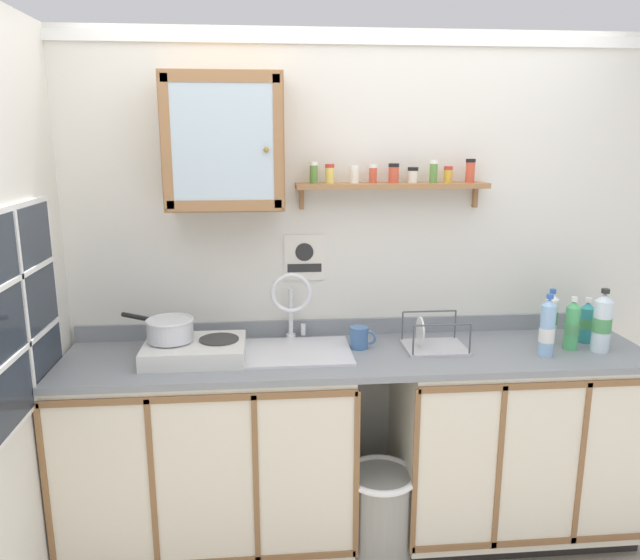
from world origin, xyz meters
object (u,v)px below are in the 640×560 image
Objects in this scene: bottle_opaque_white_0 at (551,318)px; dish_rack at (433,344)px; saucepan at (169,329)px; bottle_water_blue_2 at (547,329)px; bottle_soda_green_1 at (572,326)px; bottle_water_clear_4 at (602,323)px; sink at (292,355)px; trash_bin at (380,515)px; warning_sign at (304,258)px; wall_cabinet at (224,142)px; bottle_detergent_teal_3 at (587,322)px; mug at (359,338)px; hot_plate_stove at (195,350)px.

bottle_opaque_white_0 reaches higher than dish_rack.
bottle_water_blue_2 reaches higher than saucepan.
bottle_soda_green_1 is 0.13m from bottle_water_clear_4.
sink is at bearing 178.57° from dish_rack.
bottle_water_blue_2 is at bearing 4.66° from trash_bin.
warning_sign is (-1.15, 0.24, 0.27)m from bottle_opaque_white_0.
sink is 0.66m from dish_rack.
trash_bin is at bearing -29.02° from sink.
bottle_opaque_white_0 is 0.91× the size of bottle_water_clear_4.
wall_cabinet is at bearing 172.03° from dish_rack.
warning_sign reaches higher than bottle_water_clear_4.
dish_rack is 0.48× the size of wall_cabinet.
bottle_opaque_white_0 is (1.77, 0.02, -0.01)m from saucepan.
bottle_water_blue_2 is 0.62× the size of trash_bin.
bottle_detergent_teal_3 is (0.12, 0.09, -0.01)m from bottle_soda_green_1.
bottle_opaque_white_0 is 0.95× the size of dish_rack.
dish_rack is at bearing 36.24° from trash_bin.
wall_cabinet reaches higher than bottle_detergent_teal_3.
wall_cabinet is (-0.60, 0.09, 0.89)m from mug.
dish_rack is at bearing -177.93° from bottle_detergent_teal_3.
bottle_soda_green_1 is 1.11× the size of warning_sign.
mug is (-0.98, 0.10, -0.06)m from bottle_soda_green_1.
bottle_water_clear_4 reaches higher than bottle_soda_green_1.
wall_cabinet is at bearing 46.66° from hot_plate_stove.
sink is 2.17× the size of bottle_soda_green_1.
saucepan is at bearing 168.25° from trash_bin.
saucepan is 1.28m from trash_bin.
hot_plate_stove is 2.02× the size of bottle_detergent_teal_3.
bottle_soda_green_1 is at bearing -5.30° from dish_rack.
trash_bin is at bearing -73.69° from mug.
sink is 0.44m from hot_plate_stove.
mug is 0.47m from warning_sign.
bottle_soda_green_1 is (0.07, -0.08, -0.01)m from bottle_opaque_white_0.
bottle_soda_green_1 is 0.84× the size of bottle_water_clear_4.
bottle_water_clear_4 is at bearing -4.77° from sink.
sink is 2.01× the size of bottle_opaque_white_0.
bottle_soda_green_1 is at bearing -5.70° from mug.
bottle_water_blue_2 is at bearing -10.67° from wall_cabinet.
wall_cabinet is (0.26, 0.14, 0.81)m from saucepan.
bottle_water_blue_2 is at bearing -172.87° from bottle_water_clear_4.
bottle_soda_green_1 is (1.73, -0.03, 0.07)m from hot_plate_stove.
hot_plate_stove is 3.66× the size of mug.
saucepan reaches higher than hot_plate_stove.
sink is 0.84m from trash_bin.
sink is at bearing -22.17° from wall_cabinet.
bottle_opaque_white_0 reaches higher than bottle_detergent_teal_3.
bottle_soda_green_1 reaches higher than mug.
wall_cabinet is 0.66m from warning_sign.
bottle_soda_green_1 reaches higher than bottle_detergent_teal_3.
bottle_water_blue_2 is 2.36× the size of mug.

